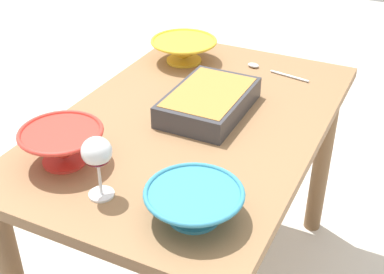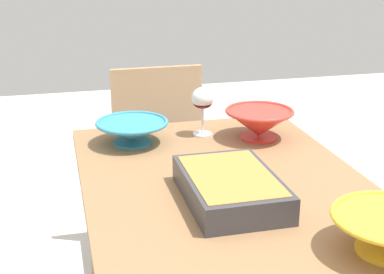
{
  "view_description": "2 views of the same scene",
  "coord_description": "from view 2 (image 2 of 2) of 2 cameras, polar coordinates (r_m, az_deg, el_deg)",
  "views": [
    {
      "loc": [
        -1.27,
        -0.61,
        1.56
      ],
      "look_at": [
        -0.15,
        -0.07,
        0.78
      ],
      "focal_mm": 48.79,
      "sensor_mm": 36.0,
      "label": 1
    },
    {
      "loc": [
        1.3,
        -0.44,
        1.38
      ],
      "look_at": [
        -0.21,
        -0.06,
        0.83
      ],
      "focal_mm": 52.62,
      "sensor_mm": 36.0,
      "label": 2
    }
  ],
  "objects": [
    {
      "name": "dining_table",
      "position": [
        1.57,
        4.0,
        -9.7
      ],
      "size": [
        1.21,
        0.78,
        0.75
      ],
      "color": "olive",
      "rests_on": "ground_plane"
    },
    {
      "name": "wine_glass",
      "position": [
        1.88,
        1.09,
        3.68
      ],
      "size": [
        0.07,
        0.07,
        0.17
      ],
      "color": "white",
      "rests_on": "dining_table"
    },
    {
      "name": "casserole_dish",
      "position": [
        1.43,
        3.91,
        -5.0
      ],
      "size": [
        0.34,
        0.23,
        0.07
      ],
      "color": "#38383D",
      "rests_on": "dining_table"
    },
    {
      "name": "small_bowl",
      "position": [
        1.83,
        -6.08,
        0.64
      ],
      "size": [
        0.24,
        0.24,
        0.08
      ],
      "color": "teal",
      "rests_on": "dining_table"
    },
    {
      "name": "serving_bowl",
      "position": [
        1.88,
        6.82,
        1.47
      ],
      "size": [
        0.23,
        0.23,
        0.1
      ],
      "color": "red",
      "rests_on": "dining_table"
    },
    {
      "name": "chair",
      "position": [
        2.47,
        -2.85,
        -2.04
      ],
      "size": [
        0.43,
        0.43,
        0.85
      ],
      "color": "#334772",
      "rests_on": "ground_plane"
    }
  ]
}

